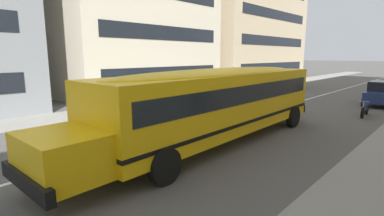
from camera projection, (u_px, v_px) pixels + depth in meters
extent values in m
plane|color=#54514F|center=(162.00, 140.00, 11.70)|extent=(400.00, 400.00, 0.00)
cube|color=gray|center=(75.00, 115.00, 16.71)|extent=(120.00, 3.00, 0.01)
cube|color=gray|center=(380.00, 203.00, 6.70)|extent=(120.00, 3.00, 0.01)
cube|color=silver|center=(162.00, 140.00, 11.70)|extent=(110.00, 0.16, 0.01)
cube|color=yellow|center=(220.00, 101.00, 11.34)|extent=(11.06, 2.73, 2.20)
cube|color=yellow|center=(61.00, 156.00, 6.79)|extent=(1.64, 2.13, 1.10)
cube|color=black|center=(26.00, 182.00, 6.26)|extent=(0.25, 2.51, 0.36)
cube|color=black|center=(281.00, 106.00, 15.63)|extent=(0.25, 2.51, 0.36)
cube|color=black|center=(221.00, 91.00, 11.27)|extent=(10.40, 2.75, 0.64)
cube|color=black|center=(220.00, 118.00, 11.46)|extent=(11.08, 2.76, 0.12)
ellipsoid|color=yellow|center=(221.00, 73.00, 11.15)|extent=(10.61, 2.52, 0.36)
cylinder|color=red|center=(123.00, 112.00, 9.69)|extent=(0.45, 0.45, 0.03)
cylinder|color=black|center=(165.00, 166.00, 7.64)|extent=(1.01, 0.30, 1.00)
cylinder|color=black|center=(111.00, 147.00, 9.27)|extent=(1.01, 0.30, 1.00)
cylinder|color=black|center=(293.00, 117.00, 13.81)|extent=(1.01, 0.30, 1.00)
cylinder|color=black|center=(247.00, 110.00, 15.44)|extent=(1.01, 0.30, 1.00)
cube|color=gray|center=(244.00, 88.00, 24.87)|extent=(3.97, 1.86, 0.70)
cube|color=black|center=(243.00, 80.00, 24.65)|extent=(2.26, 1.65, 0.64)
cylinder|color=black|center=(244.00, 90.00, 26.43)|extent=(0.61, 0.21, 0.60)
cylinder|color=black|center=(260.00, 91.00, 25.25)|extent=(0.61, 0.21, 0.60)
cylinder|color=black|center=(226.00, 92.00, 24.62)|extent=(0.61, 0.21, 0.60)
cylinder|color=black|center=(243.00, 94.00, 23.44)|extent=(0.61, 0.21, 0.60)
cube|color=#B7BABF|center=(290.00, 81.00, 31.28)|extent=(3.94, 1.80, 0.70)
cube|color=black|center=(290.00, 75.00, 31.05)|extent=(2.24, 1.62, 0.64)
cylinder|color=black|center=(287.00, 83.00, 32.86)|extent=(0.60, 0.20, 0.60)
cylinder|color=black|center=(302.00, 84.00, 31.76)|extent=(0.60, 0.20, 0.60)
cylinder|color=black|center=(277.00, 85.00, 30.93)|extent=(0.60, 0.20, 0.60)
cylinder|color=black|center=(293.00, 86.00, 29.83)|extent=(0.60, 0.20, 0.60)
cube|color=navy|center=(382.00, 96.00, 19.73)|extent=(3.98, 1.89, 0.70)
cube|color=black|center=(383.00, 86.00, 19.73)|extent=(2.27, 1.66, 0.64)
cylinder|color=black|center=(363.00, 102.00, 19.35)|extent=(0.61, 0.21, 0.60)
cylinder|color=black|center=(370.00, 98.00, 21.32)|extent=(0.61, 0.21, 0.60)
cylinder|color=black|center=(362.00, 113.00, 15.72)|extent=(0.60, 0.13, 0.60)
cylinder|color=black|center=(367.00, 109.00, 16.79)|extent=(0.61, 0.16, 0.60)
cube|color=navy|center=(365.00, 108.00, 16.22)|extent=(1.11, 0.23, 0.24)
ellipsoid|color=navy|center=(365.00, 105.00, 16.05)|extent=(0.41, 0.24, 0.22)
cube|color=black|center=(366.00, 105.00, 16.37)|extent=(0.53, 0.23, 0.12)
cylinder|color=silver|center=(364.00, 101.00, 15.73)|extent=(0.07, 0.56, 0.03)
cylinder|color=silver|center=(363.00, 108.00, 15.77)|extent=(0.29, 0.07, 0.67)
cube|color=beige|center=(116.00, 5.00, 27.14)|extent=(14.17, 13.85, 16.00)
cube|color=black|center=(167.00, 74.00, 23.60)|extent=(11.90, 0.04, 1.10)
cube|color=black|center=(167.00, 33.00, 23.03)|extent=(11.90, 0.04, 1.10)
cube|color=#C6B28E|center=(238.00, 21.00, 39.85)|extent=(18.54, 11.57, 16.00)
cube|color=black|center=(275.00, 67.00, 37.07)|extent=(15.57, 0.04, 1.10)
cube|color=black|center=(276.00, 41.00, 36.50)|extent=(15.57, 0.04, 1.10)
cube|color=black|center=(277.00, 15.00, 35.93)|extent=(15.57, 0.04, 1.10)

